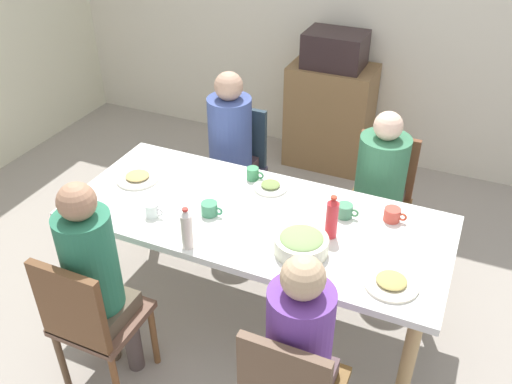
{
  "coord_description": "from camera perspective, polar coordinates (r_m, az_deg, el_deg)",
  "views": [
    {
      "loc": [
        0.98,
        -2.22,
        2.5
      ],
      "look_at": [
        0.0,
        0.0,
        0.89
      ],
      "focal_mm": 38.31,
      "sensor_mm": 36.0,
      "label": 1
    }
  ],
  "objects": [
    {
      "name": "cup_3",
      "position": [
        3.02,
        14.07,
        -2.32
      ],
      "size": [
        0.12,
        0.09,
        0.07
      ],
      "color": "#D14B3C",
      "rests_on": "dining_table"
    },
    {
      "name": "dining_table",
      "position": [
        3.04,
        0.0,
        -3.58
      ],
      "size": [
        2.1,
        0.89,
        0.74
      ],
      "color": "white",
      "rests_on": "ground_plane"
    },
    {
      "name": "chair_3",
      "position": [
        3.67,
        12.82,
        -0.3
      ],
      "size": [
        0.4,
        0.4,
        0.9
      ],
      "color": "brown",
      "rests_on": "ground_plane"
    },
    {
      "name": "ground_plane",
      "position": [
        3.49,
        0.0,
        -12.35
      ],
      "size": [
        6.66,
        6.66,
        0.0
      ],
      "primitive_type": "plane",
      "color": "#9D9489"
    },
    {
      "name": "cup_1",
      "position": [
        3.0,
        9.28,
        -1.95
      ],
      "size": [
        0.12,
        0.09,
        0.08
      ],
      "color": "#498964",
      "rests_on": "dining_table"
    },
    {
      "name": "bottle_0",
      "position": [
        2.8,
        7.93,
        -2.68
      ],
      "size": [
        0.06,
        0.06,
        0.25
      ],
      "color": "red",
      "rests_on": "dining_table"
    },
    {
      "name": "chair_0",
      "position": [
        3.94,
        -2.11,
        3.14
      ],
      "size": [
        0.4,
        0.4,
        0.9
      ],
      "color": "#343144",
      "rests_on": "ground_plane"
    },
    {
      "name": "person_1",
      "position": [
        2.38,
        4.57,
        -15.84
      ],
      "size": [
        0.3,
        0.3,
        1.19
      ],
      "color": "brown",
      "rests_on": "ground_plane"
    },
    {
      "name": "plate_0",
      "position": [
        3.37,
        -12.25,
        1.49
      ],
      "size": [
        0.26,
        0.26,
        0.04
      ],
      "color": "silver",
      "rests_on": "dining_table"
    },
    {
      "name": "cup_0",
      "position": [
        3.28,
        -0.3,
        1.92
      ],
      "size": [
        0.11,
        0.07,
        0.08
      ],
      "color": "#41925C",
      "rests_on": "dining_table"
    },
    {
      "name": "bottle_1",
      "position": [
        2.73,
        -7.24,
        -3.85
      ],
      "size": [
        0.06,
        0.06,
        0.24
      ],
      "color": "silver",
      "rests_on": "dining_table"
    },
    {
      "name": "side_cabinet",
      "position": [
        4.79,
        7.7,
        7.85
      ],
      "size": [
        0.7,
        0.44,
        0.9
      ],
      "primitive_type": "cube",
      "color": "olive",
      "rests_on": "ground_plane"
    },
    {
      "name": "bowl_0",
      "position": [
        2.72,
        4.76,
        -5.36
      ],
      "size": [
        0.27,
        0.27,
        0.11
      ],
      "color": "beige",
      "rests_on": "dining_table"
    },
    {
      "name": "microwave",
      "position": [
        4.57,
        8.27,
        14.53
      ],
      "size": [
        0.48,
        0.36,
        0.28
      ],
      "primitive_type": "cube",
      "color": "#2F2122",
      "rests_on": "side_cabinet"
    },
    {
      "name": "person_0",
      "position": [
        3.76,
        -2.78,
        5.33
      ],
      "size": [
        0.3,
        0.3,
        1.22
      ],
      "color": "#443944",
      "rests_on": "ground_plane"
    },
    {
      "name": "person_3",
      "position": [
        3.5,
        12.83,
        1.32
      ],
      "size": [
        0.31,
        0.31,
        1.14
      ],
      "color": "brown",
      "rests_on": "ground_plane"
    },
    {
      "name": "cup_2",
      "position": [
        2.99,
        -4.84,
        -1.76
      ],
      "size": [
        0.13,
        0.09,
        0.07
      ],
      "color": "#448D65",
      "rests_on": "dining_table"
    },
    {
      "name": "person_2",
      "position": [
        2.76,
        -16.49,
        -8.24
      ],
      "size": [
        0.3,
        0.3,
        1.25
      ],
      "color": "brown",
      "rests_on": "ground_plane"
    },
    {
      "name": "plate_1",
      "position": [
        3.21,
        1.53,
        0.6
      ],
      "size": [
        0.2,
        0.2,
        0.04
      ],
      "color": "white",
      "rests_on": "dining_table"
    },
    {
      "name": "cup_4",
      "position": [
        3.02,
        -10.77,
        -1.87
      ],
      "size": [
        0.11,
        0.07,
        0.07
      ],
      "color": "white",
      "rests_on": "dining_table"
    },
    {
      "name": "chair_2",
      "position": [
        2.86,
        -16.95,
        -12.52
      ],
      "size": [
        0.4,
        0.4,
        0.9
      ],
      "color": "brown",
      "rests_on": "ground_plane"
    },
    {
      "name": "wall_back",
      "position": [
        4.73,
        11.69,
        18.18
      ],
      "size": [
        5.79,
        0.12,
        2.6
      ],
      "primitive_type": "cube",
      "color": "beige",
      "rests_on": "ground_plane"
    },
    {
      "name": "plate_2",
      "position": [
        2.64,
        13.94,
        -9.15
      ],
      "size": [
        0.26,
        0.26,
        0.04
      ],
      "color": "silver",
      "rests_on": "dining_table"
    }
  ]
}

